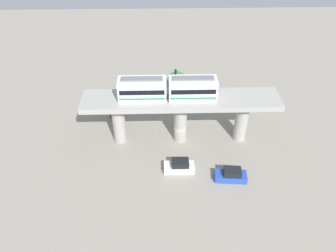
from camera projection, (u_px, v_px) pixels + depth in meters
The scene contains 8 objects.
ground_plane at pixel (180, 139), 51.24m from camera, with size 120.00×120.00×0.00m, color gray.
viaduct at pixel (181, 109), 47.73m from camera, with size 5.20×28.00×7.56m.
train at pixel (168, 89), 45.60m from camera, with size 2.64×13.55×3.24m.
parked_car_white at pixel (179, 166), 45.52m from camera, with size 1.81×4.21×1.76m.
parked_car_blue at pixel (231, 175), 44.20m from camera, with size 2.15×4.34×1.76m.
tree_near_viaduct at pixel (177, 82), 58.15m from camera, with size 3.61×3.61×5.25m.
tree_mid_lot at pixel (109, 101), 53.26m from camera, with size 2.95×2.95×4.96m.
signal_post at pixel (175, 96), 50.45m from camera, with size 0.44×0.28×10.16m.
Camera 1 is at (39.06, -2.85, 33.15)m, focal length 35.50 mm.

